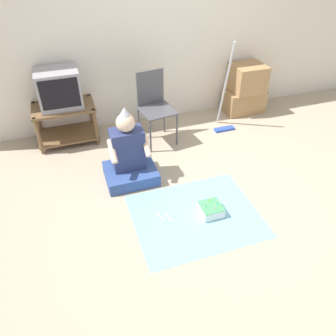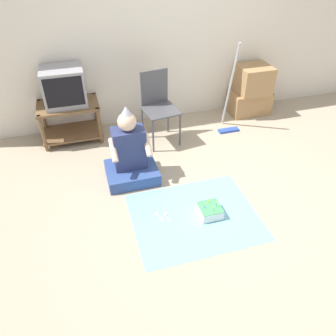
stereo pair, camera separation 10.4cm
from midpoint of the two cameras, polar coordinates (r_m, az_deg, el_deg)
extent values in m
plane|color=tan|center=(3.43, 7.69, -5.46)|extent=(16.00, 16.00, 0.00)
cube|color=silver|center=(4.45, -2.21, 23.83)|extent=(6.40, 0.06, 2.55)
cube|color=brown|center=(4.29, -18.49, 10.03)|extent=(0.74, 0.49, 0.03)
cube|color=brown|center=(4.47, -17.53, 5.63)|extent=(0.74, 0.49, 0.02)
cylinder|color=brown|center=(4.23, -22.24, 5.08)|extent=(0.04, 0.04, 0.49)
cylinder|color=brown|center=(4.21, -13.13, 6.90)|extent=(0.04, 0.04, 0.49)
cylinder|color=brown|center=(4.60, -22.29, 7.74)|extent=(0.04, 0.04, 0.49)
cylinder|color=brown|center=(4.59, -13.88, 9.43)|extent=(0.04, 0.04, 0.49)
cube|color=#99999E|center=(4.21, -19.15, 12.99)|extent=(0.49, 0.41, 0.45)
cube|color=black|center=(4.01, -19.03, 12.04)|extent=(0.43, 0.01, 0.35)
cube|color=#4C4C51|center=(4.07, -2.63, 9.97)|extent=(0.46, 0.46, 0.02)
cube|color=#4C4C51|center=(4.13, -3.86, 13.76)|extent=(0.35, 0.07, 0.44)
cylinder|color=#4C4C51|center=(3.97, -3.83, 5.48)|extent=(0.02, 0.02, 0.45)
cylinder|color=#4C4C51|center=(4.10, 0.84, 6.70)|extent=(0.02, 0.02, 0.45)
cylinder|color=#4C4C51|center=(4.26, -5.81, 7.76)|extent=(0.02, 0.02, 0.45)
cylinder|color=#4C4C51|center=(4.38, -1.38, 8.85)|extent=(0.02, 0.02, 0.45)
cube|color=#A87F51|center=(5.06, 12.47, 11.31)|extent=(0.57, 0.35, 0.33)
cube|color=#A87F51|center=(4.92, 13.03, 15.01)|extent=(0.44, 0.42, 0.38)
cube|color=#2D4CB2|center=(4.58, 9.15, 6.72)|extent=(0.28, 0.09, 0.03)
cylinder|color=#B7B7BC|center=(4.40, 9.27, 14.05)|extent=(0.03, 0.25, 1.16)
cube|color=#334C8C|center=(3.65, -7.31, -0.97)|extent=(0.55, 0.47, 0.14)
cube|color=navy|center=(3.51, -7.86, 3.31)|extent=(0.34, 0.22, 0.46)
sphere|color=beige|center=(3.35, -8.31, 7.81)|extent=(0.20, 0.20, 0.20)
cone|color=silver|center=(3.29, -8.51, 9.75)|extent=(0.11, 0.11, 0.09)
cylinder|color=beige|center=(3.37, -10.54, 2.86)|extent=(0.06, 0.24, 0.20)
cylinder|color=beige|center=(3.41, -4.68, 3.97)|extent=(0.06, 0.24, 0.20)
cube|color=#7FC6E0|center=(3.24, 3.92, -8.27)|extent=(1.21, 0.98, 0.01)
cube|color=white|center=(3.24, 6.53, -7.24)|extent=(0.21, 0.21, 0.09)
cube|color=#4CB266|center=(3.21, 6.59, -6.60)|extent=(0.21, 0.21, 0.01)
cylinder|color=#4C7FE5|center=(3.21, 7.63, -6.17)|extent=(0.01, 0.01, 0.05)
sphere|color=#FFCC4C|center=(3.18, 7.67, -5.74)|extent=(0.01, 0.01, 0.01)
cylinder|color=yellow|center=(3.23, 6.27, -5.62)|extent=(0.01, 0.01, 0.05)
sphere|color=#FFCC4C|center=(3.21, 6.31, -5.20)|extent=(0.01, 0.01, 0.01)
cylinder|color=#4C7FE5|center=(3.17, 5.66, -6.57)|extent=(0.01, 0.01, 0.05)
sphere|color=#FFCC4C|center=(3.15, 5.70, -6.14)|extent=(0.01, 0.01, 0.01)
cylinder|color=#E58CCC|center=(3.16, 7.18, -6.96)|extent=(0.01, 0.01, 0.05)
sphere|color=#FFCC4C|center=(3.13, 7.23, -6.53)|extent=(0.01, 0.01, 0.01)
ellipsoid|color=white|center=(3.24, -2.67, -8.04)|extent=(0.04, 0.05, 0.01)
cube|color=white|center=(3.20, -1.96, -8.81)|extent=(0.04, 0.10, 0.01)
ellipsoid|color=white|center=(3.23, -1.11, -8.04)|extent=(0.04, 0.05, 0.01)
cube|color=white|center=(3.19, -0.59, -8.89)|extent=(0.02, 0.10, 0.01)
camera|label=1|loc=(0.05, -90.92, -0.70)|focal=35.00mm
camera|label=2|loc=(0.05, 89.08, 0.70)|focal=35.00mm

